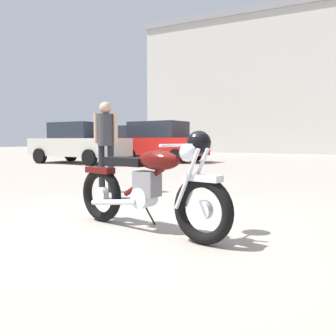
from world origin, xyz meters
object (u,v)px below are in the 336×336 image
(vintage_motorcycle, at_px, (151,185))
(silver_sedan_mid, at_px, (79,143))
(bystander, at_px, (106,137))
(dark_sedan_left, at_px, (161,141))
(blue_hatchback_right, at_px, (130,140))

(vintage_motorcycle, distance_m, silver_sedan_mid, 11.22)
(bystander, xyz_separation_m, dark_sedan_left, (-3.50, 8.46, -0.10))
(bystander, bearing_deg, dark_sedan_left, 6.22)
(vintage_motorcycle, relative_size, dark_sedan_left, 0.51)
(blue_hatchback_right, bearing_deg, bystander, 125.01)
(dark_sedan_left, relative_size, silver_sedan_mid, 0.95)
(bystander, distance_m, silver_sedan_mid, 8.28)
(dark_sedan_left, xyz_separation_m, silver_sedan_mid, (-2.40, -2.66, -0.08))
(dark_sedan_left, bearing_deg, bystander, -61.98)
(bystander, bearing_deg, blue_hatchback_right, 15.73)
(dark_sedan_left, xyz_separation_m, blue_hatchback_right, (-3.39, 2.57, 0.02))
(bystander, relative_size, silver_sedan_mid, 0.39)
(blue_hatchback_right, height_order, silver_sedan_mid, blue_hatchback_right)
(vintage_motorcycle, height_order, silver_sedan_mid, silver_sedan_mid)
(bystander, height_order, dark_sedan_left, dark_sedan_left)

